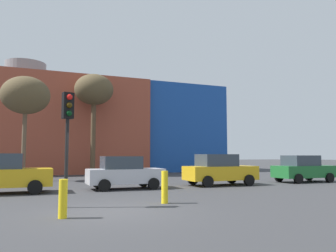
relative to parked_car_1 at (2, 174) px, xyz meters
name	(u,v)px	position (x,y,z in m)	size (l,w,h in m)	color
ground_plane	(111,211)	(3.61, -6.57, -0.91)	(200.00, 200.00, 0.00)	#38383A
building_backdrop	(24,126)	(0.25, 19.79, 3.75)	(41.16, 12.27, 11.20)	#9E4733
parked_car_1	(2,174)	(0.00, 0.00, 0.00)	(4.21, 2.06, 1.82)	gold
parked_car_2	(124,173)	(5.72, 0.00, -0.07)	(3.90, 1.91, 1.69)	silver
parked_car_3	(219,170)	(11.39, 0.00, -0.01)	(4.15, 2.04, 1.80)	gold
parked_car_4	(303,169)	(17.64, 0.00, -0.05)	(3.98, 1.96, 1.73)	#1E662D
traffic_light_island	(68,122)	(2.36, -5.29, 1.95)	(0.41, 0.40, 3.89)	black
bare_tree_0	(94,91)	(5.97, 11.72, 6.33)	(3.32, 3.32, 8.72)	brown
bare_tree_1	(26,96)	(0.67, 7.60, 4.89)	(3.24, 3.24, 7.14)	brown
bollard_yellow_0	(165,187)	(5.79, -5.59, -0.32)	(0.24, 0.24, 1.17)	yellow
bollard_yellow_1	(63,199)	(2.12, -7.21, -0.37)	(0.24, 0.24, 1.08)	yellow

